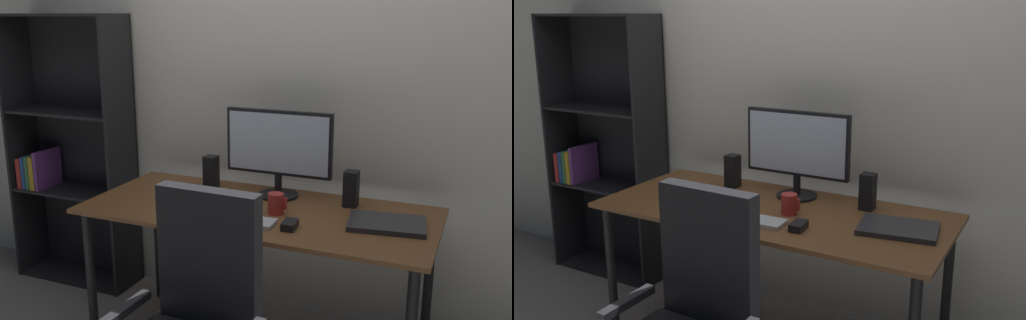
# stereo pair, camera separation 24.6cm
# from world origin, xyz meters

# --- Properties ---
(back_wall) EXTENTS (6.40, 0.10, 2.60)m
(back_wall) POSITION_xyz_m (0.00, 0.53, 1.30)
(back_wall) COLOR silver
(back_wall) RESTS_ON ground
(desk) EXTENTS (1.62, 0.71, 0.74)m
(desk) POSITION_xyz_m (0.00, 0.00, 0.66)
(desk) COLOR brown
(desk) RESTS_ON ground
(monitor) EXTENTS (0.54, 0.20, 0.43)m
(monitor) POSITION_xyz_m (0.02, 0.21, 0.99)
(monitor) COLOR black
(monitor) RESTS_ON desk
(keyboard) EXTENTS (0.29, 0.11, 0.02)m
(keyboard) POSITION_xyz_m (0.01, -0.19, 0.75)
(keyboard) COLOR #B7BABC
(keyboard) RESTS_ON desk
(mouse) EXTENTS (0.06, 0.10, 0.03)m
(mouse) POSITION_xyz_m (0.22, -0.18, 0.76)
(mouse) COLOR black
(mouse) RESTS_ON desk
(coffee_mug) EXTENTS (0.09, 0.07, 0.09)m
(coffee_mug) POSITION_xyz_m (0.10, -0.03, 0.79)
(coffee_mug) COLOR #B72D28
(coffee_mug) RESTS_ON desk
(laptop) EXTENTS (0.35, 0.27, 0.02)m
(laptop) POSITION_xyz_m (0.59, 0.01, 0.75)
(laptop) COLOR #2D2D30
(laptop) RESTS_ON desk
(speaker_left) EXTENTS (0.06, 0.07, 0.17)m
(speaker_left) POSITION_xyz_m (-0.35, 0.21, 0.82)
(speaker_left) COLOR black
(speaker_left) RESTS_ON desk
(speaker_right) EXTENTS (0.06, 0.07, 0.17)m
(speaker_right) POSITION_xyz_m (0.38, 0.21, 0.82)
(speaker_right) COLOR black
(speaker_right) RESTS_ON desk
(bookshelf) EXTENTS (0.76, 0.28, 1.62)m
(bookshelf) POSITION_xyz_m (-1.39, 0.35, 0.79)
(bookshelf) COLOR black
(bookshelf) RESTS_ON ground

